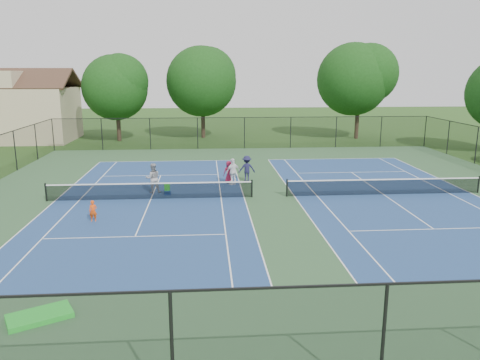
{
  "coord_description": "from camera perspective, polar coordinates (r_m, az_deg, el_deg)",
  "views": [
    {
      "loc": [
        -3.73,
        -26.73,
        7.32
      ],
      "look_at": [
        -1.83,
        -1.0,
        1.3
      ],
      "focal_mm": 35.0,
      "sensor_mm": 36.0,
      "label": 1
    }
  ],
  "objects": [
    {
      "name": "perimeter_fence",
      "position": [
        27.59,
        3.64,
        1.14
      ],
      "size": [
        36.08,
        36.08,
        3.02
      ],
      "color": "black",
      "rests_on": "ground"
    },
    {
      "name": "court_pad",
      "position": [
        27.96,
        3.59,
        -2.06
      ],
      "size": [
        36.0,
        36.0,
        0.01
      ],
      "primitive_type": "cube",
      "color": "#2E5230",
      "rests_on": "ground"
    },
    {
      "name": "instructor",
      "position": [
        29.11,
        -10.57,
        0.22
      ],
      "size": [
        1.02,
        0.87,
        1.85
      ],
      "primitive_type": "imported",
      "rotation": [
        0.0,
        0.0,
        3.35
      ],
      "color": "#9D9C9F",
      "rests_on": "ground"
    },
    {
      "name": "green_tarp",
      "position": [
        15.94,
        -23.24,
        -14.99
      ],
      "size": [
        2.09,
        1.74,
        0.16
      ],
      "primitive_type": "cube",
      "rotation": [
        0.0,
        0.0,
        0.49
      ],
      "color": "green",
      "rests_on": "ground"
    },
    {
      "name": "tennis_court_left",
      "position": [
        27.88,
        -10.82,
        -2.12
      ],
      "size": [
        12.0,
        23.83,
        1.07
      ],
      "color": "navy",
      "rests_on": "ground"
    },
    {
      "name": "bystander_a",
      "position": [
        30.7,
        -0.85,
        1.03
      ],
      "size": [
        1.11,
        0.89,
        1.76
      ],
      "primitive_type": "imported",
      "rotation": [
        0.0,
        0.0,
        3.67
      ],
      "color": "white",
      "rests_on": "ground"
    },
    {
      "name": "ball_hopper",
      "position": [
        28.62,
        -8.88,
        -0.84
      ],
      "size": [
        0.36,
        0.31,
        0.42
      ],
      "primitive_type": "cube",
      "rotation": [
        0.0,
        0.0,
        0.08
      ],
      "color": "green",
      "rests_on": "ball_crate"
    },
    {
      "name": "tennis_court_right",
      "position": [
        29.69,
        17.11,
        -1.54
      ],
      "size": [
        12.0,
        23.83,
        1.07
      ],
      "color": "navy",
      "rests_on": "ground"
    },
    {
      "name": "child_player",
      "position": [
        24.4,
        -17.47,
        -3.63
      ],
      "size": [
        0.41,
        0.28,
        1.08
      ],
      "primitive_type": "imported",
      "rotation": [
        0.0,
        0.0,
        0.06
      ],
      "color": "#F54C10",
      "rests_on": "ground"
    },
    {
      "name": "clapboard_house",
      "position": [
        55.36,
        -24.8,
        7.56
      ],
      "size": [
        10.8,
        8.1,
        7.65
      ],
      "color": "tan",
      "rests_on": "ground"
    },
    {
      "name": "ground",
      "position": [
        27.96,
        3.59,
        -2.07
      ],
      "size": [
        140.0,
        140.0,
        0.0
      ],
      "primitive_type": "plane",
      "color": "#234716",
      "rests_on": "ground"
    },
    {
      "name": "tree_back_b",
      "position": [
        52.73,
        -4.62,
        12.3
      ],
      "size": [
        7.6,
        7.6,
        10.03
      ],
      "color": "#2D2116",
      "rests_on": "ground"
    },
    {
      "name": "bystander_b",
      "position": [
        31.71,
        0.83,
        1.41
      ],
      "size": [
        1.18,
        0.73,
        1.76
      ],
      "primitive_type": "imported",
      "rotation": [
        0.0,
        0.0,
        3.21
      ],
      "color": "#1C1C3D",
      "rests_on": "ground"
    },
    {
      "name": "bystander_c",
      "position": [
        31.21,
        -1.36,
        0.97
      ],
      "size": [
        0.83,
        0.65,
        1.5
      ],
      "primitive_type": "imported",
      "rotation": [
        0.0,
        0.0,
        3.4
      ],
      "color": "maroon",
      "rests_on": "ground"
    },
    {
      "name": "tree_back_d",
      "position": [
        53.42,
        14.36,
        12.2
      ],
      "size": [
        7.8,
        7.8,
        10.37
      ],
      "color": "#2D2116",
      "rests_on": "ground"
    },
    {
      "name": "ball_crate",
      "position": [
        28.7,
        -8.85,
        -1.51
      ],
      "size": [
        0.42,
        0.36,
        0.28
      ],
      "primitive_type": "cube",
      "rotation": [
        0.0,
        0.0,
        0.17
      ],
      "color": "navy",
      "rests_on": "ground"
    },
    {
      "name": "tree_back_a",
      "position": [
        51.59,
        -14.86,
        11.28
      ],
      "size": [
        6.8,
        6.8,
        9.15
      ],
      "color": "#2D2116",
      "rests_on": "ground"
    }
  ]
}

